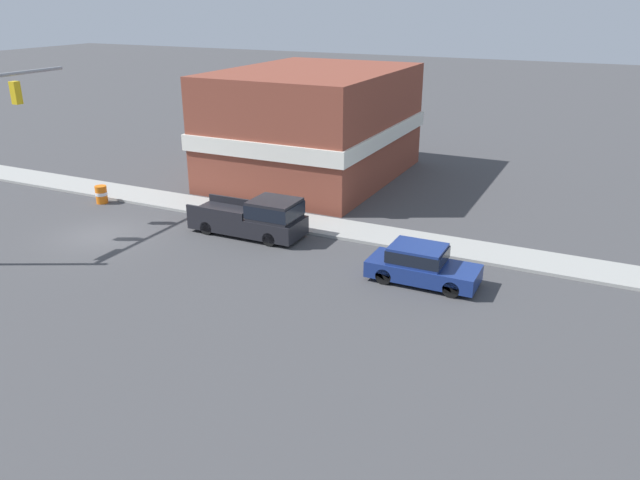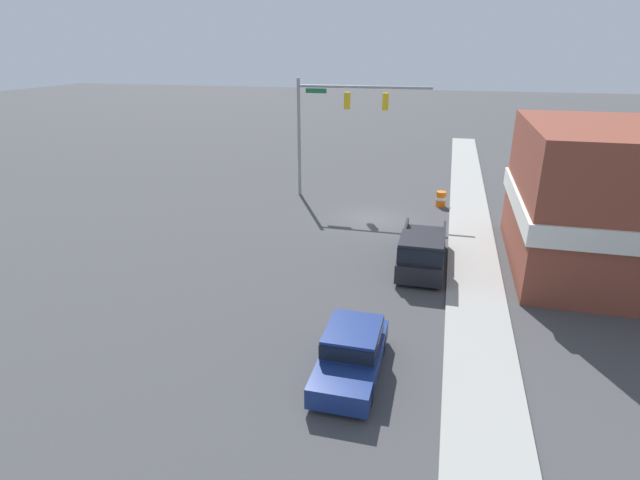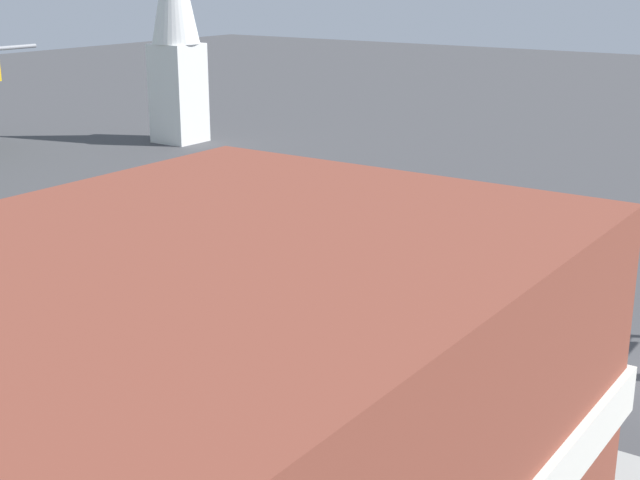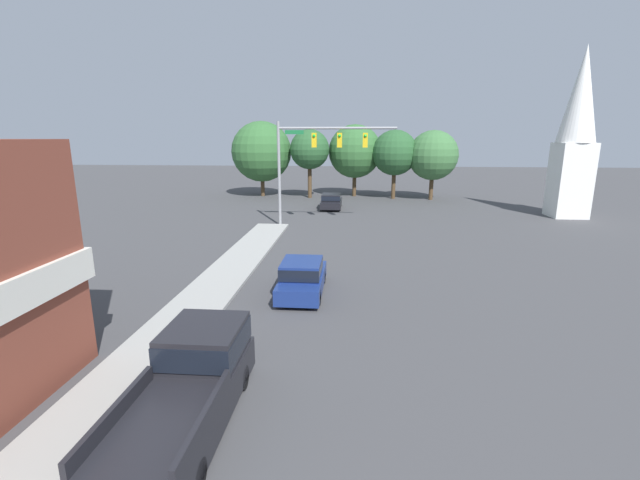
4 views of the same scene
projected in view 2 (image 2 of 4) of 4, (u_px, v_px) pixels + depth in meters
The scene contains 6 objects.
ground_plane at pixel (373, 218), 30.36m from camera, with size 200.00×200.00×0.00m, color #424244.
sidewalk_curb at pixel (470, 225), 29.02m from camera, with size 2.40×60.00×0.14m.
near_signal_assembly at pixel (337, 112), 32.66m from camera, with size 8.76×0.49×7.88m.
car_lead at pixel (352, 350), 15.76m from camera, with size 1.81×4.39×1.53m.
pickup_truck_parked at pixel (422, 251), 23.07m from camera, with size 2.02×5.60×1.92m.
construction_barrel at pixel (441, 199), 32.51m from camera, with size 0.65×0.65×0.99m.
Camera 2 is at (-3.99, 28.68, 9.75)m, focal length 28.00 mm.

